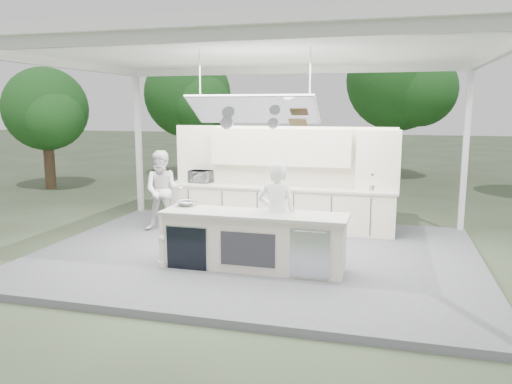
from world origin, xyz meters
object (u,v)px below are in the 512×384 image
(back_counter, at_px, (278,207))
(sous_chef, at_px, (163,191))
(head_chef, at_px, (277,215))
(demo_island, at_px, (252,241))

(back_counter, bearing_deg, sous_chef, -162.18)
(back_counter, distance_m, head_chef, 2.69)
(back_counter, distance_m, sous_chef, 2.54)
(head_chef, bearing_deg, demo_island, 22.76)
(demo_island, height_order, sous_chef, sous_chef)
(demo_island, distance_m, sous_chef, 3.31)
(back_counter, relative_size, sous_chef, 2.91)
(back_counter, relative_size, head_chef, 2.85)
(back_counter, bearing_deg, head_chef, -78.17)
(head_chef, bearing_deg, sous_chef, -39.19)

